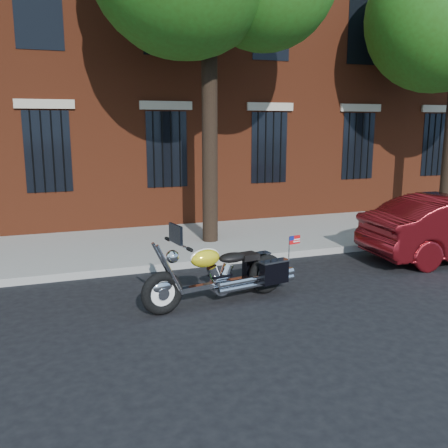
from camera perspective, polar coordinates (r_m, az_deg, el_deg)
name	(u,v)px	position (r m, az deg, el deg)	size (l,w,h in m)	color
ground	(234,285)	(9.13, 1.18, -7.01)	(120.00, 120.00, 0.00)	black
curb	(210,262)	(10.36, -1.56, -4.34)	(40.00, 0.16, 0.15)	gray
sidewalk	(186,242)	(12.10, -4.36, -2.05)	(40.00, 3.60, 0.15)	gray
building	(130,31)	(18.67, -10.65, 20.84)	(26.00, 10.08, 12.00)	maroon
motorcycle	(225,275)	(8.17, 0.11, -5.81)	(2.77, 1.09, 1.39)	black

